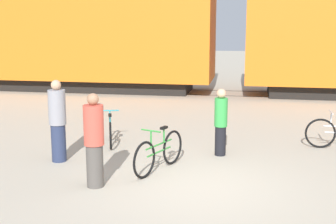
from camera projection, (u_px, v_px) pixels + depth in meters
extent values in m
plane|color=#B2A893|center=(196.00, 186.00, 8.90)|extent=(80.00, 80.00, 0.00)
cube|color=black|center=(77.00, 83.00, 21.26)|extent=(10.35, 2.33, 0.55)
cube|color=orange|center=(75.00, 35.00, 20.84)|extent=(12.33, 3.11, 3.76)
cube|color=#4C4238|center=(227.00, 96.00, 19.43)|extent=(65.48, 0.07, 0.01)
cube|color=#4C4238|center=(229.00, 91.00, 20.81)|extent=(65.48, 0.07, 0.01)
torus|color=black|center=(110.00, 127.00, 12.31)|extent=(0.25, 0.66, 0.67)
torus|color=black|center=(111.00, 136.00, 11.37)|extent=(0.25, 0.66, 0.67)
cylinder|color=teal|center=(110.00, 125.00, 11.81)|extent=(0.29, 0.82, 0.04)
cylinder|color=teal|center=(110.00, 130.00, 11.84)|extent=(0.27, 0.75, 0.04)
cylinder|color=teal|center=(110.00, 121.00, 11.62)|extent=(0.04, 0.04, 0.28)
cube|color=black|center=(110.00, 115.00, 11.59)|extent=(0.14, 0.21, 0.05)
cylinder|color=teal|center=(110.00, 116.00, 12.04)|extent=(0.04, 0.04, 0.31)
cylinder|color=teal|center=(110.00, 111.00, 12.01)|extent=(0.45, 0.17, 0.03)
torus|color=black|center=(320.00, 133.00, 11.48)|extent=(0.74, 0.06, 0.74)
cylinder|color=silver|center=(331.00, 119.00, 11.36)|extent=(0.04, 0.04, 0.35)
cylinder|color=silver|center=(332.00, 112.00, 11.33)|extent=(0.04, 0.46, 0.03)
torus|color=black|center=(144.00, 160.00, 9.28)|extent=(0.32, 0.72, 0.75)
torus|color=black|center=(173.00, 147.00, 10.19)|extent=(0.32, 0.72, 0.75)
cylinder|color=#338C38|center=(159.00, 144.00, 9.70)|extent=(0.38, 0.91, 0.04)
cylinder|color=#338C38|center=(159.00, 152.00, 9.73)|extent=(0.35, 0.83, 0.04)
cylinder|color=#338C38|center=(164.00, 135.00, 9.83)|extent=(0.04, 0.04, 0.32)
cube|color=black|center=(164.00, 128.00, 9.80)|extent=(0.15, 0.22, 0.05)
cylinder|color=#338C38|center=(151.00, 139.00, 9.41)|extent=(0.04, 0.04, 0.35)
cylinder|color=#338C38|center=(151.00, 131.00, 9.38)|extent=(0.44, 0.20, 0.03)
cylinder|color=black|center=(220.00, 141.00, 10.87)|extent=(0.26, 0.26, 0.69)
cylinder|color=green|center=(221.00, 112.00, 10.74)|extent=(0.30, 0.30, 0.66)
sphere|color=tan|center=(221.00, 93.00, 10.66)|extent=(0.22, 0.22, 0.22)
cylinder|color=#283351|center=(59.00, 143.00, 10.40)|extent=(0.32, 0.32, 0.84)
cylinder|color=gray|center=(57.00, 107.00, 10.24)|extent=(0.38, 0.38, 0.77)
sphere|color=tan|center=(56.00, 85.00, 10.15)|extent=(0.22, 0.22, 0.22)
cylinder|color=#514C47|center=(95.00, 166.00, 8.80)|extent=(0.32, 0.32, 0.82)
cylinder|color=#CC4C3D|center=(94.00, 125.00, 8.65)|extent=(0.38, 0.38, 0.75)
sphere|color=#A37556|center=(93.00, 99.00, 8.55)|extent=(0.22, 0.22, 0.22)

